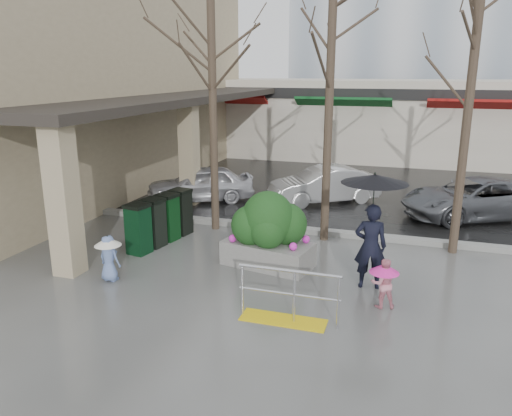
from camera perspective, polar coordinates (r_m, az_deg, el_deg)
The scene contains 20 objects.
ground at distance 10.86m, azimuth -1.97°, elevation -8.88°, with size 120.00×120.00×0.00m, color #51514F.
street_asphalt at distance 31.80m, azimuth 11.52°, elevation 7.08°, with size 120.00×36.00×0.01m, color black.
curb at distance 14.41m, azimuth 3.36°, elevation -2.34°, with size 120.00×0.30×0.15m, color gray.
near_building at distance 21.27m, azimuth -18.37°, elevation 13.43°, with size 6.00×18.00×8.00m, color tan.
canopy_slab at distance 19.15m, azimuth -7.74°, elevation 12.79°, with size 2.80×18.00×0.25m, color #2D2823.
pillar_front at distance 11.73m, azimuth -21.18°, elevation 0.97°, with size 0.55×0.55×3.50m, color tan.
pillar_back at distance 17.16m, azimuth -7.63°, elevation 6.19°, with size 0.55×0.55×3.50m, color tan.
storefront_row at distance 27.42m, azimuth 15.00°, elevation 9.80°, with size 34.00×6.74×4.00m.
handrail at distance 9.30m, azimuth 3.53°, elevation -10.72°, with size 1.90×0.50×1.03m.
tree_west at distance 13.99m, azimuth -5.10°, elevation 17.90°, with size 3.20×3.20×6.80m.
tree_midwest at distance 13.11m, azimuth 8.64°, elevation 18.62°, with size 3.20×3.20×7.00m.
tree_mideast at distance 12.97m, azimuth 23.69°, elevation 15.93°, with size 3.20×3.20×6.50m.
woman at distance 10.56m, azimuth 13.12°, elevation -1.46°, with size 1.37×1.37×2.50m.
child_pink at distance 10.03m, azimuth 14.38°, elevation -7.91°, with size 0.58×0.58×1.00m.
child_blue at distance 11.36m, azimuth -16.48°, elevation -5.05°, with size 0.58×0.58×1.04m.
planter at distance 11.66m, azimuth 1.46°, elevation -2.59°, with size 2.23×1.42×1.80m.
news_boxes at distance 13.49m, azimuth -10.83°, elevation -1.32°, with size 0.91×2.36×1.28m.
car_a at distance 17.65m, azimuth -6.37°, elevation 2.79°, with size 1.49×3.70×1.26m, color silver.
car_b at distance 17.53m, azimuth 7.79°, elevation 2.65°, with size 1.33×3.82×1.26m, color beige.
car_c at distance 16.96m, azimuth 23.76°, elevation 1.03°, with size 2.09×4.53×1.26m, color slate.
Camera 1 is at (3.35, -9.31, 4.48)m, focal length 35.00 mm.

